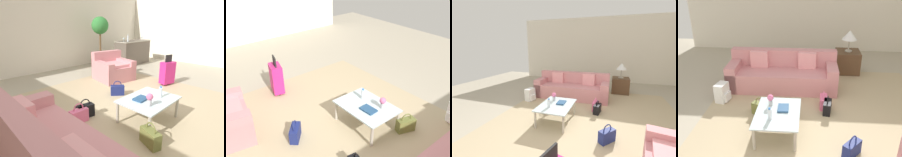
% 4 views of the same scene
% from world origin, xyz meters
% --- Properties ---
extents(ground_plane, '(12.00, 12.00, 0.00)m').
position_xyz_m(ground_plane, '(0.00, 0.00, 0.00)').
color(ground_plane, '#A89E89').
extents(wall_back, '(10.24, 0.12, 3.10)m').
position_xyz_m(wall_back, '(0.00, 4.06, 1.55)').
color(wall_back, silver).
rests_on(wall_back, ground).
extents(wall_right, '(0.12, 8.00, 3.10)m').
position_xyz_m(wall_right, '(5.06, 0.00, 1.55)').
color(wall_right, silver).
rests_on(wall_right, ground).
extents(area_rug, '(5.20, 4.40, 0.01)m').
position_xyz_m(area_rug, '(-0.60, 0.20, 0.00)').
color(area_rug, tan).
rests_on(area_rug, ground).
extents(armchair, '(1.15, 1.11, 0.84)m').
position_xyz_m(armchair, '(0.91, 1.67, 0.29)').
color(armchair, '#C67F84').
rests_on(armchair, ground).
extents(coffee_table, '(1.00, 0.73, 0.41)m').
position_xyz_m(coffee_table, '(-0.40, -0.50, 0.36)').
color(coffee_table, silver).
rests_on(coffee_table, ground).
extents(water_bottle, '(0.06, 0.06, 0.20)m').
position_xyz_m(water_bottle, '(-0.20, -0.60, 0.50)').
color(water_bottle, silver).
rests_on(water_bottle, coffee_table).
extents(coffee_table_book, '(0.27, 0.19, 0.03)m').
position_xyz_m(coffee_table_book, '(-0.52, -0.42, 0.42)').
color(coffee_table_book, navy).
rests_on(coffee_table_book, coffee_table).
extents(flower_vase, '(0.11, 0.11, 0.21)m').
position_xyz_m(flower_vase, '(-0.62, -0.65, 0.53)').
color(flower_vase, '#B2B7BC').
rests_on(flower_vase, coffee_table).
extents(bar_console, '(1.67, 0.66, 0.98)m').
position_xyz_m(bar_console, '(3.10, 2.60, 0.51)').
color(bar_console, brown).
rests_on(bar_console, ground).
extents(wine_glass_leftmost, '(0.08, 0.08, 0.15)m').
position_xyz_m(wine_glass_leftmost, '(2.53, 2.62, 1.09)').
color(wine_glass_leftmost, silver).
rests_on(wine_glass_leftmost, bar_console).
extents(wine_glass_left_of_centre, '(0.08, 0.08, 0.15)m').
position_xyz_m(wine_glass_left_of_centre, '(3.67, 2.57, 1.09)').
color(wine_glass_left_of_centre, silver).
rests_on(wine_glass_left_of_centre, bar_console).
extents(wine_bottle_clear, '(0.07, 0.07, 0.30)m').
position_xyz_m(wine_bottle_clear, '(2.61, 2.48, 1.10)').
color(wine_bottle_clear, silver).
rests_on(wine_bottle_clear, bar_console).
extents(suitcase_magenta, '(0.44, 0.31, 0.85)m').
position_xyz_m(suitcase_magenta, '(1.60, 0.20, 0.36)').
color(suitcase_magenta, '#D12375').
rests_on(suitcase_magenta, ground).
extents(handbag_black, '(0.34, 0.19, 0.36)m').
position_xyz_m(handbag_black, '(-1.11, 0.37, 0.13)').
color(handbag_black, black).
rests_on(handbag_black, ground).
extents(handbag_olive, '(0.24, 0.35, 0.36)m').
position_xyz_m(handbag_olive, '(-0.96, -0.91, 0.13)').
color(handbag_olive, olive).
rests_on(handbag_olive, ground).
extents(handbag_pink, '(0.32, 0.15, 0.36)m').
position_xyz_m(handbag_pink, '(-1.30, 0.30, 0.13)').
color(handbag_pink, pink).
rests_on(handbag_pink, ground).
extents(handbag_navy, '(0.33, 0.32, 0.36)m').
position_xyz_m(handbag_navy, '(0.07, 0.67, 0.13)').
color(handbag_navy, navy).
rests_on(handbag_navy, ground).
extents(potted_ficus, '(0.65, 0.65, 1.92)m').
position_xyz_m(potted_ficus, '(1.80, 3.20, 1.32)').
color(potted_ficus, '#84664C').
rests_on(potted_ficus, ground).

